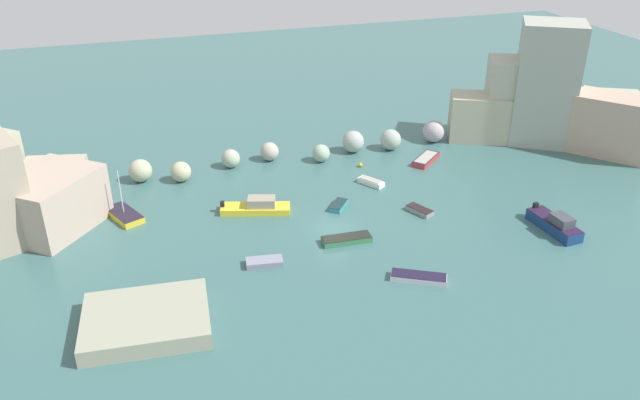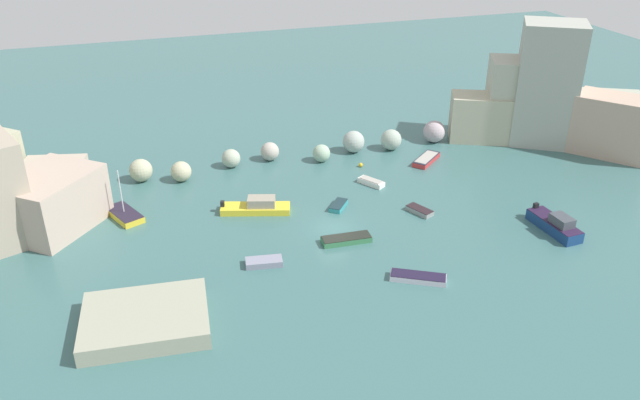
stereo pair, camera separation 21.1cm
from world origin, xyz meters
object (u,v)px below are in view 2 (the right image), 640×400
(channel_buoy, at_px, (361,165))
(moored_boat_4, at_px, (420,210))
(moored_boat_0, at_px, (346,239))
(moored_boat_1, at_px, (264,262))
(moored_boat_3, at_px, (257,207))
(moored_boat_2, at_px, (371,182))
(moored_boat_5, at_px, (124,214))
(moored_boat_7, at_px, (339,205))
(moored_boat_6, at_px, (555,225))
(stone_dock, at_px, (145,320))
(moored_boat_9, at_px, (418,278))
(moored_boat_8, at_px, (426,159))

(channel_buoy, relative_size, moored_boat_4, 0.16)
(moored_boat_0, height_order, moored_boat_1, moored_boat_0)
(moored_boat_1, xyz_separation_m, moored_boat_3, (1.58, 9.18, 0.28))
(moored_boat_2, bearing_deg, moored_boat_5, 56.96)
(moored_boat_2, distance_m, moored_boat_7, 6.17)
(moored_boat_3, xyz_separation_m, moored_boat_6, (24.58, -11.97, 0.15))
(stone_dock, bearing_deg, moored_boat_1, 28.07)
(channel_buoy, distance_m, moored_boat_9, 22.05)
(moored_boat_8, bearing_deg, moored_boat_5, -35.40)
(moored_boat_0, xyz_separation_m, moored_boat_4, (8.46, 2.87, -0.03))
(moored_boat_4, xyz_separation_m, moored_boat_8, (6.02, 10.62, 0.05))
(moored_boat_2, xyz_separation_m, moored_boat_3, (-12.55, -2.08, 0.25))
(moored_boat_2, relative_size, moored_boat_4, 1.03)
(stone_dock, distance_m, moored_boat_7, 22.99)
(moored_boat_1, distance_m, moored_boat_7, 11.90)
(moored_boat_2, relative_size, moored_boat_5, 0.61)
(moored_boat_2, relative_size, moored_boat_8, 0.68)
(stone_dock, xyz_separation_m, moored_boat_9, (20.95, -0.72, -0.39))
(moored_boat_1, xyz_separation_m, moored_boat_5, (-10.49, 11.94, 0.07))
(stone_dock, bearing_deg, moored_boat_3, 51.59)
(moored_boat_3, xyz_separation_m, moored_boat_4, (14.59, -5.02, -0.30))
(moored_boat_6, bearing_deg, moored_boat_4, -128.31)
(moored_boat_9, bearing_deg, moored_boat_7, 127.37)
(moored_boat_6, distance_m, moored_boat_7, 19.85)
(stone_dock, relative_size, moored_boat_0, 1.98)
(moored_boat_4, bearing_deg, moored_boat_3, -132.81)
(channel_buoy, bearing_deg, moored_boat_9, -99.54)
(moored_boat_7, bearing_deg, moored_boat_3, -63.03)
(stone_dock, bearing_deg, moored_boat_2, 34.56)
(moored_boat_4, xyz_separation_m, moored_boat_9, (-5.10, -10.16, 0.02))
(moored_boat_2, height_order, moored_boat_4, moored_boat_2)
(moored_boat_1, distance_m, moored_boat_6, 26.31)
(moored_boat_4, distance_m, moored_boat_7, 7.74)
(channel_buoy, bearing_deg, moored_boat_0, -115.87)
(moored_boat_6, xyz_separation_m, moored_boat_8, (-3.97, 17.56, -0.39))
(moored_boat_8, bearing_deg, moored_boat_7, -11.21)
(moored_boat_3, height_order, moored_boat_7, moored_boat_3)
(moored_boat_3, distance_m, moored_boat_4, 15.43)
(moored_boat_3, relative_size, moored_boat_5, 1.40)
(moored_boat_6, bearing_deg, moored_boat_7, -124.83)
(moored_boat_1, distance_m, moored_boat_2, 18.07)
(moored_boat_7, height_order, moored_boat_8, moored_boat_8)
(moored_boat_2, distance_m, moored_boat_3, 12.72)
(channel_buoy, xyz_separation_m, moored_boat_0, (-7.01, -14.46, 0.04))
(moored_boat_5, relative_size, moored_boat_7, 1.83)
(channel_buoy, distance_m, moored_boat_2, 4.53)
(moored_boat_3, xyz_separation_m, moored_boat_9, (9.49, -15.18, -0.28))
(channel_buoy, height_order, moored_boat_9, moored_boat_9)
(moored_boat_1, height_order, moored_boat_9, moored_boat_1)
(moored_boat_6, bearing_deg, moored_boat_1, -99.56)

